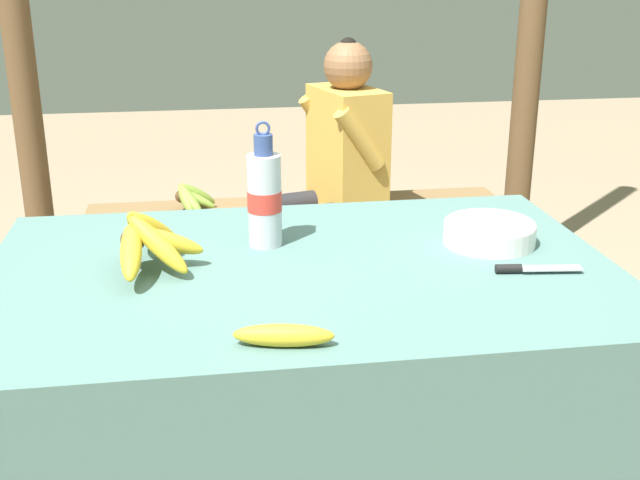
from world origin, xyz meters
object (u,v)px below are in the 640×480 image
Objects in this scene: water_bottle at (265,198)px; wooden_bench at (299,223)px; loose_banana_front at (284,335)px; serving_bowl at (489,231)px; knife at (525,268)px; seated_vendor at (336,160)px; banana_bunch_ripe at (148,239)px; banana_bunch_green at (191,196)px.

water_bottle is 0.18× the size of wooden_bench.
loose_banana_front is at bearing -98.06° from wooden_bench.
knife is (0.01, -0.19, -0.02)m from serving_bowl.
seated_vendor is (0.39, 1.73, -0.13)m from loose_banana_front.
water_bottle is at bearing 24.33° from banana_bunch_ripe.
wooden_bench is (0.25, 1.77, -0.39)m from loose_banana_front.
water_bottle is 0.27× the size of seated_vendor.
seated_vendor reaches higher than water_bottle.
seated_vendor is (-0.14, 1.28, -0.14)m from serving_bowl.
loose_banana_front is 0.97× the size of knife.
knife reaches higher than banana_bunch_green.
loose_banana_front is (-0.02, -0.52, -0.09)m from water_bottle.
loose_banana_front is 1.80m from banana_bunch_green.
banana_bunch_green is (-0.18, 1.26, -0.36)m from water_bottle.
wooden_bench is 6.38× the size of banana_bunch_green.
serving_bowl reaches higher than knife.
knife is (0.54, 0.26, -0.01)m from loose_banana_front.
serving_bowl is 0.53m from water_bottle.
banana_bunch_green is at bearing 95.38° from loose_banana_front.
knife is at bearing -79.06° from wooden_bench.
wooden_bench is at bearing 107.62° from knife.
seated_vendor is at bearing 96.22° from serving_bowl.
banana_bunch_green is at bearing 117.71° from serving_bowl.
loose_banana_front is at bearing -140.11° from serving_bowl.
banana_bunch_ripe is 0.78m from serving_bowl.
loose_banana_front is 0.16× the size of seated_vendor.
loose_banana_front is at bearing 61.85° from seated_vendor.
seated_vendor reaches higher than banana_bunch_green.
knife reaches higher than wooden_bench.
banana_bunch_ripe is at bearing 121.46° from loose_banana_front.
loose_banana_front is at bearing -91.67° from water_bottle.
serving_bowl is at bearing 3.30° from banana_bunch_ripe.
wooden_bench is (0.49, 1.37, -0.44)m from banana_bunch_ripe.
water_bottle is 1.57× the size of knife.
banana_bunch_green is (0.08, 1.37, -0.31)m from banana_bunch_ripe.
serving_bowl is 1.15× the size of knife.
banana_bunch_green is (-0.56, 0.05, -0.13)m from seated_vendor.
banana_bunch_ripe is 0.29× the size of seated_vendor.
wooden_bench is at bearing 70.17° from banana_bunch_ripe.
serving_bowl is at bearing -78.08° from wooden_bench.
water_bottle is 1.12× the size of banana_bunch_green.
banana_bunch_green reaches higher than wooden_bench.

